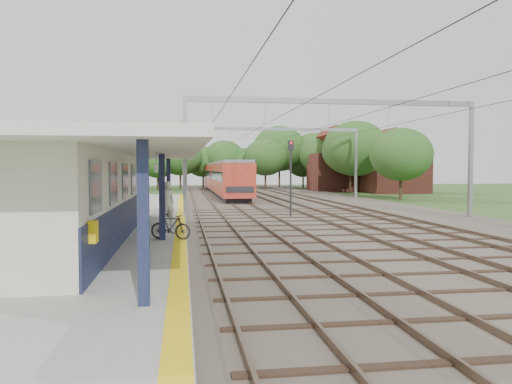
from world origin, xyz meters
TOP-DOWN VIEW (x-y plane):
  - ground at (0.00, 0.00)m, footprint 160.00×160.00m
  - ballast_bed at (4.00, 30.00)m, footprint 18.00×90.00m
  - platform at (-7.50, 14.00)m, footprint 5.00×52.00m
  - yellow_stripe at (-5.25, 14.00)m, footprint 0.45×52.00m
  - station_building at (-8.88, 7.00)m, footprint 3.41×18.00m
  - canopy at (-7.77, 6.00)m, footprint 6.40×20.00m
  - rail_tracks at (1.50, 30.00)m, footprint 11.80×88.00m
  - catenary_system at (3.39, 25.28)m, footprint 17.22×88.00m
  - tree_band at (3.84, 57.12)m, footprint 31.72×30.88m
  - house_near at (21.00, 46.00)m, footprint 7.00×6.12m
  - house_far at (16.00, 52.00)m, footprint 8.00×6.12m
  - person at (-5.87, 10.66)m, footprint 0.89×0.75m
  - bicycle at (-5.60, 6.06)m, footprint 1.65×1.04m
  - train at (-0.50, 44.90)m, footprint 2.77×34.49m
  - signal_post at (1.35, 16.80)m, footprint 0.36×0.31m

SIDE VIEW (x-z plane):
  - ground at x=0.00m, z-range 0.00..0.00m
  - ballast_bed at x=4.00m, z-range 0.00..0.10m
  - platform at x=-7.50m, z-range 0.00..0.35m
  - rail_tracks at x=1.50m, z-range 0.10..0.25m
  - yellow_stripe at x=-5.25m, z-range 0.35..0.36m
  - bicycle at x=-5.60m, z-range 0.35..1.31m
  - person at x=-5.87m, z-range 0.35..2.42m
  - train at x=-0.50m, z-range 0.22..3.87m
  - station_building at x=-8.88m, z-range 0.34..3.74m
  - house_near at x=21.00m, z-range -0.96..6.93m
  - signal_post at x=1.35m, z-range 0.70..5.40m
  - house_far at x=16.00m, z-range -1.09..7.56m
  - canopy at x=-7.77m, z-range 1.92..5.36m
  - tree_band at x=3.84m, z-range 0.51..9.33m
  - catenary_system at x=3.39m, z-range 2.01..9.01m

